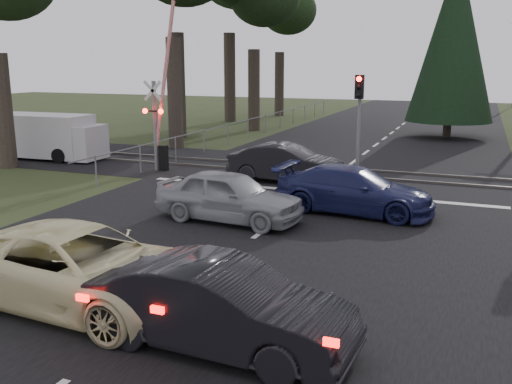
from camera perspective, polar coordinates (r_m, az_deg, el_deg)
The scene contains 17 objects.
ground at distance 13.24m, azimuth -3.87°, elevation -7.36°, with size 120.00×120.00×0.00m, color #293719.
road at distance 22.35m, azimuth 7.10°, elevation 0.98°, with size 14.00×100.00×0.01m, color black.
rail_corridor at distance 24.26m, azimuth 8.29°, elevation 1.89°, with size 120.00×8.00×0.01m, color black.
stop_line at distance 20.65m, azimuth 5.86°, elevation 0.05°, with size 13.00×0.35×0.00m, color silver.
rail_near at distance 23.49m, azimuth 7.84°, elevation 1.65°, with size 120.00×0.12×0.10m, color #59544C.
rail_far at distance 25.02m, azimuth 8.71°, elevation 2.31°, with size 120.00×0.12×0.10m, color #59544C.
crossing_signal at distance 24.63m, azimuth -9.62°, elevation 6.83°, with size 1.62×0.38×6.96m.
traffic_signal_center at distance 22.39m, azimuth 10.25°, elevation 8.15°, with size 0.32×0.48×4.10m.
euc_tree_e at distance 50.21m, azimuth 2.42°, elevation 18.51°, with size 6.00×6.00×13.20m.
conifer_tree at distance 37.29m, azimuth 19.17°, elevation 14.37°, with size 5.20×5.20×11.00m.
fence_left at distance 36.48m, azimuth 0.10°, elevation 5.68°, with size 0.10×36.00×1.20m, color slate, non-canonical shape.
cream_coupe at distance 11.43m, azimuth -17.22°, elevation -7.24°, with size 2.52×5.47×1.52m, color beige.
dark_hatchback at distance 9.36m, azimuth -3.55°, elevation -11.41°, with size 1.54×4.42×1.46m, color black.
silver_car at distance 16.65m, azimuth -2.70°, elevation -0.42°, with size 1.77×4.40×1.50m, color gray.
blue_sedan at distance 17.83m, azimuth 9.80°, elevation 0.17°, with size 1.99×4.91×1.42m, color #191D4B.
dark_car_far at distance 22.15m, azimuth 3.04°, elevation 2.87°, with size 1.55×4.46×1.47m, color black.
white_van at distance 29.16m, azimuth -19.88°, elevation 5.23°, with size 5.52×2.28×2.13m.
Camera 1 is at (5.35, -11.22, 4.58)m, focal length 40.00 mm.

